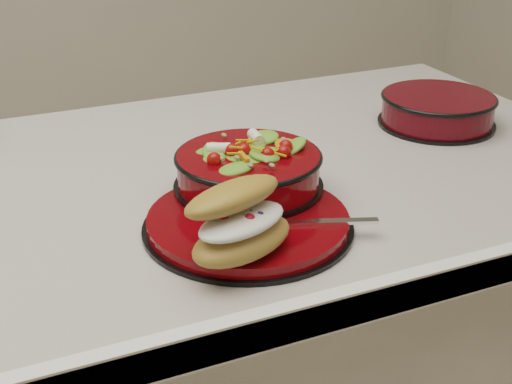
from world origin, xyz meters
name	(u,v)px	position (x,y,z in m)	size (l,w,h in m)	color
dinner_plate	(249,222)	(-0.05, -0.19, 0.91)	(0.27, 0.27, 0.02)	black
salad_bowl	(248,165)	(-0.01, -0.11, 0.95)	(0.20, 0.20, 0.09)	black
croissant	(240,221)	(-0.09, -0.26, 0.96)	(0.15, 0.13, 0.08)	#AC7D34
fork	(313,222)	(0.02, -0.24, 0.92)	(0.15, 0.07, 0.00)	silver
extra_bowl	(438,108)	(0.41, 0.03, 0.93)	(0.20, 0.20, 0.05)	black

